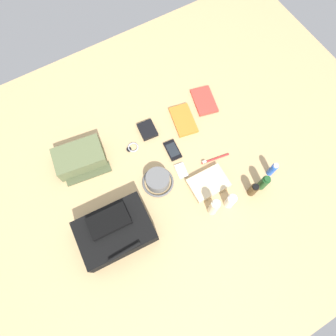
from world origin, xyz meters
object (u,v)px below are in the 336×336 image
(backpack, at_px, (115,231))
(shampoo_bottle, at_px, (264,183))
(toiletry_pouch, at_px, (80,158))
(deodorant_spray, at_px, (272,169))
(travel_guidebook, at_px, (183,120))
(wristwatch, at_px, (133,148))
(cell_phone, at_px, (173,150))
(wallet, at_px, (147,130))
(toothpaste_tube, at_px, (231,201))
(lotion_bottle, at_px, (214,207))
(media_player, at_px, (181,171))
(toothbrush, at_px, (214,159))
(paperback_novel, at_px, (204,101))
(folded_towel, at_px, (208,183))
(bucket_hat, at_px, (158,180))
(cologne_bottle, at_px, (253,190))

(backpack, height_order, shampoo_bottle, backpack)
(toiletry_pouch, bearing_deg, deodorant_spray, 146.11)
(travel_guidebook, bearing_deg, wristwatch, 1.19)
(cell_phone, bearing_deg, wallet, -71.26)
(toothpaste_tube, xyz_separation_m, lotion_bottle, (0.09, -0.01, 0.02))
(backpack, bearing_deg, deodorant_spray, 171.55)
(toiletry_pouch, distance_m, media_player, 0.55)
(media_player, bearing_deg, toiletry_pouch, -35.86)
(lotion_bottle, distance_m, travel_guidebook, 0.56)
(media_player, xyz_separation_m, wristwatch, (0.17, -0.26, 0.00))
(deodorant_spray, relative_size, lotion_bottle, 0.72)
(toothbrush, bearing_deg, media_player, -9.93)
(shampoo_bottle, xyz_separation_m, cell_phone, (0.30, -0.42, -0.05))
(paperback_novel, bearing_deg, folded_towel, 59.62)
(backpack, height_order, travel_guidebook, backpack)
(backpack, relative_size, paperback_novel, 1.75)
(wristwatch, xyz_separation_m, wallet, (-0.13, -0.05, 0.01))
(lotion_bottle, bearing_deg, folded_towel, -115.04)
(bucket_hat, relative_size, cologne_bottle, 1.62)
(deodorant_spray, height_order, folded_towel, deodorant_spray)
(backpack, xyz_separation_m, travel_guidebook, (-0.63, -0.39, -0.05))
(cologne_bottle, bearing_deg, shampoo_bottle, -178.19)
(paperback_novel, xyz_separation_m, wristwatch, (0.51, 0.06, -0.00))
(backpack, bearing_deg, toothbrush, -172.00)
(travel_guidebook, relative_size, folded_towel, 1.09)
(backpack, bearing_deg, toothpaste_tube, 164.43)
(lotion_bottle, bearing_deg, cell_phone, -89.62)
(cologne_bottle, height_order, travel_guidebook, cologne_bottle)
(bucket_hat, bearing_deg, cologne_bottle, 143.34)
(toiletry_pouch, height_order, travel_guidebook, toiletry_pouch)
(wallet, bearing_deg, lotion_bottle, 101.93)
(deodorant_spray, xyz_separation_m, shampoo_bottle, (0.09, 0.04, 0.00))
(folded_towel, bearing_deg, wristwatch, -57.60)
(toiletry_pouch, relative_size, toothpaste_tube, 2.19)
(deodorant_spray, height_order, cologne_bottle, deodorant_spray)
(travel_guidebook, xyz_separation_m, toothbrush, (-0.02, 0.30, -0.00))
(toiletry_pouch, distance_m, shampoo_bottle, 0.98)
(backpack, distance_m, wristwatch, 0.48)
(toiletry_pouch, xyz_separation_m, lotion_bottle, (-0.47, 0.59, 0.03))
(toothbrush, bearing_deg, cell_phone, -43.70)
(toiletry_pouch, distance_m, folded_towel, 0.70)
(travel_guidebook, xyz_separation_m, wallet, (0.21, -0.05, 0.00))
(paperback_novel, distance_m, cell_phone, 0.38)
(deodorant_spray, distance_m, wallet, 0.72)
(shampoo_bottle, height_order, travel_guidebook, shampoo_bottle)
(lotion_bottle, height_order, travel_guidebook, lotion_bottle)
(toothpaste_tube, bearing_deg, shampoo_bottle, 178.32)
(shampoo_bottle, bearing_deg, toothbrush, -62.83)
(toiletry_pouch, relative_size, lotion_bottle, 1.74)
(cell_phone, bearing_deg, cologne_bottle, 119.33)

